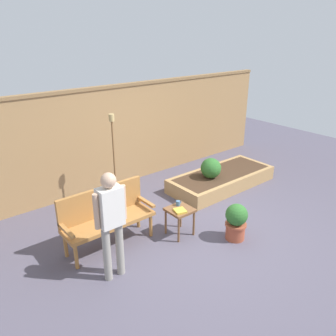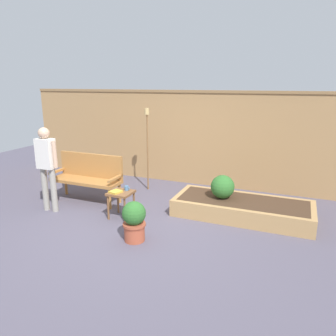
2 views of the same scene
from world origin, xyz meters
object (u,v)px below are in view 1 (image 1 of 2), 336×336
Objects in this scene: cup_on_table at (178,203)px; shrub_near_bench at (211,168)px; person_by_bench at (111,217)px; side_table at (180,213)px; tiki_torch at (113,145)px; book_on_table at (180,211)px; potted_boxwood at (236,221)px; garden_bench at (106,213)px.

cup_on_table is 1.71m from shrub_near_bench.
side_table is at bearing 9.08° from person_by_bench.
shrub_near_bench is 0.24× the size of tiki_torch.
tiki_torch reaches higher than shrub_near_bench.
book_on_table is at bearing -150.89° from shrub_near_bench.
side_table is 0.92m from potted_boxwood.
side_table is 2.53× the size of book_on_table.
person_by_bench reaches higher than shrub_near_bench.
cup_on_table is at bearing 125.87° from potted_boxwood.
book_on_table is (-0.12, -0.18, -0.03)m from cup_on_table.
cup_on_table is (0.06, 0.11, 0.12)m from side_table.
side_table is 0.27× the size of tiki_torch.
tiki_torch reaches higher than side_table.
person_by_bench is at bearing 167.38° from potted_boxwood.
book_on_table is 1.83m from tiki_torch.
person_by_bench is at bearing -122.03° from tiki_torch.
tiki_torch is (0.81, 1.06, 0.68)m from garden_bench.
shrub_near_bench is at bearing 28.08° from side_table.
side_table is 0.14m from book_on_table.
potted_boxwood is 1.46× the size of shrub_near_bench.
garden_bench reaches higher than book_on_table.
garden_bench is 1.20m from side_table.
garden_bench is 2.08m from potted_boxwood.
person_by_bench is at bearing -113.02° from garden_bench.
person_by_bench reaches higher than potted_boxwood.
side_table is 0.31× the size of person_by_bench.
book_on_table is (1.00, -0.61, -0.05)m from garden_bench.
garden_bench is 1.20m from cup_on_table.
side_table is at bearing -151.92° from shrub_near_bench.
side_table is 4.58× the size of cup_on_table.
shrub_near_bench reaches higher than potted_boxwood.
cup_on_table is (1.12, -0.43, -0.02)m from garden_bench.
potted_boxwood reaches higher than side_table.
cup_on_table is 0.06× the size of tiki_torch.
potted_boxwood is at bearing -122.70° from shrub_near_bench.
tiki_torch reaches higher than person_by_bench.
person_by_bench is (-1.14, -1.82, -0.29)m from tiki_torch.
potted_boxwood is at bearing -35.67° from garden_bench.
tiki_torch reaches higher than cup_on_table.
cup_on_table is 0.55× the size of book_on_table.
person_by_bench is at bearing -160.20° from shrub_near_bench.
tiki_torch is at bearing 111.01° from potted_boxwood.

